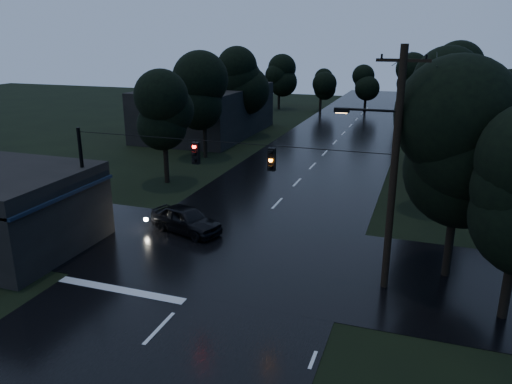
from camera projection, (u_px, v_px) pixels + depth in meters
The scene contains 16 objects.
main_road at pixel (312, 166), 40.84m from camera, with size 12.00×120.00×0.02m, color black.
cross_street at pixel (230, 253), 24.63m from camera, with size 60.00×9.00×0.02m, color black.
building_far_right at pixel (498, 142), 39.41m from camera, with size 10.00×14.00×4.40m, color black.
building_far_left at pixel (206, 111), 53.46m from camera, with size 10.00×16.00×5.00m, color black.
utility_pole_main at pixel (392, 168), 19.83m from camera, with size 3.50×0.30×10.00m.
utility_pole_far at pixel (423, 130), 35.28m from camera, with size 2.00×0.30×7.50m.
anchor_pole_left at pixel (84, 186), 25.16m from camera, with size 0.18×0.18×6.00m, color black.
span_signals at pixel (232, 155), 21.96m from camera, with size 15.00×0.37×1.12m.
tree_corner_near at pixel (462, 144), 20.60m from camera, with size 4.48×4.48×9.44m.
tree_left_a at pixel (163, 110), 34.86m from camera, with size 3.92×3.92×8.26m.
tree_left_b at pixel (204, 93), 42.14m from camera, with size 4.20×4.20×8.85m.
tree_left_c at pixel (239, 78), 51.22m from camera, with size 4.48×4.48×9.44m.
tree_right_a at pixel (436, 119), 29.13m from camera, with size 4.20×4.20×8.85m.
tree_right_b at pixel (445, 97), 36.03m from camera, with size 4.48×4.48×9.44m.
tree_right_c at pixel (451, 81), 44.74m from camera, with size 4.76×4.76×10.03m.
car at pixel (186, 219), 27.09m from camera, with size 1.73×4.29×1.46m, color black.
Camera 1 is at (8.58, -8.90, 10.32)m, focal length 35.00 mm.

